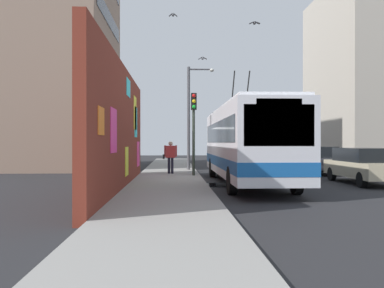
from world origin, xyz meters
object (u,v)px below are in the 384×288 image
object	(u,v)px
city_bus	(246,141)
traffic_light	(194,120)
pedestrian_midblock	(170,155)
parked_car_champagne	(363,165)
street_lamp	(192,110)
parked_car_dark_gray	(318,160)
parked_car_black	(291,156)

from	to	relation	value
city_bus	traffic_light	bearing A→B (deg)	35.19
city_bus	pedestrian_midblock	world-z (taller)	city_bus
traffic_light	parked_car_champagne	bearing A→B (deg)	-112.51
city_bus	street_lamp	world-z (taller)	street_lamp
city_bus	pedestrian_midblock	xyz separation A→B (m)	(4.47, 3.34, -0.70)
parked_car_dark_gray	traffic_light	world-z (taller)	traffic_light
traffic_light	parked_car_dark_gray	bearing A→B (deg)	-68.69
city_bus	parked_car_black	size ratio (longest dim) A/B	2.87
parked_car_champagne	street_lamp	distance (m)	11.06
parked_car_dark_gray	pedestrian_midblock	bearing A→B (deg)	99.62
traffic_light	street_lamp	bearing A→B (deg)	-1.06
parked_car_black	street_lamp	xyz separation A→B (m)	(-3.78, 7.26, 2.97)
pedestrian_midblock	traffic_light	xyz separation A→B (m)	(-1.42, -1.19, 1.80)
city_bus	parked_car_champagne	world-z (taller)	city_bus
parked_car_dark_gray	pedestrian_midblock	distance (m)	8.67
city_bus	parked_car_black	distance (m)	12.74
parked_car_dark_gray	city_bus	bearing A→B (deg)	138.68
parked_car_champagne	parked_car_black	bearing A→B (deg)	0.00
pedestrian_midblock	traffic_light	world-z (taller)	traffic_light
city_bus	street_lamp	xyz separation A→B (m)	(7.80, 2.06, 1.93)
traffic_light	street_lamp	world-z (taller)	street_lamp
parked_car_dark_gray	traffic_light	size ratio (longest dim) A/B	1.05
parked_car_champagne	parked_car_dark_gray	xyz separation A→B (m)	(5.91, 0.00, -0.00)
city_bus	parked_car_dark_gray	bearing A→B (deg)	-41.32
street_lamp	pedestrian_midblock	bearing A→B (deg)	159.01
street_lamp	parked_car_black	bearing A→B (deg)	-62.47
city_bus	parked_car_champagne	bearing A→B (deg)	-89.97
city_bus	traffic_light	world-z (taller)	city_bus
parked_car_champagne	traffic_light	xyz separation A→B (m)	(3.05, 7.35, 2.13)
city_bus	parked_car_black	xyz separation A→B (m)	(11.58, -5.20, -1.04)
pedestrian_midblock	street_lamp	bearing A→B (deg)	-20.99
parked_car_black	pedestrian_midblock	xyz separation A→B (m)	(-7.12, 8.54, 0.34)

